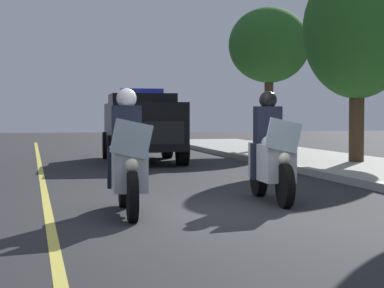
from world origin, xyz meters
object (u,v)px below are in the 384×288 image
tree_far_back (357,31)px  cyclist_background (166,127)px  tree_behind_suv (269,46)px  police_suv (142,124)px  police_motorcycle_lead_right (271,157)px  police_motorcycle_lead_left (128,163)px

tree_far_back → cyclist_background: bearing=-157.2°
cyclist_background → tree_behind_suv: size_ratio=0.35×
police_suv → police_motorcycle_lead_right: bearing=3.5°
police_suv → cyclist_background: police_suv is taller
tree_far_back → tree_behind_suv: size_ratio=1.04×
police_motorcycle_lead_left → tree_behind_suv: (-14.27, 6.89, 3.02)m
police_motorcycle_lead_left → tree_behind_suv: tree_behind_suv is taller
cyclist_background → tree_far_back: tree_far_back is taller
police_motorcycle_lead_left → tree_behind_suv: 16.13m
police_motorcycle_lead_right → police_suv: bearing=-176.5°
police_motorcycle_lead_left → tree_far_back: (-7.58, 7.01, 2.79)m
police_motorcycle_lead_right → tree_behind_suv: 14.51m
police_motorcycle_lead_left → cyclist_background: 16.27m
police_motorcycle_lead_right → tree_far_back: tree_far_back is taller
police_suv → cyclist_background: 5.98m
police_suv → tree_behind_suv: bearing=128.7°
tree_behind_suv → tree_far_back: bearing=1.0°
police_motorcycle_lead_right → police_suv: 9.37m
police_motorcycle_lead_right → police_suv: size_ratio=0.43×
tree_far_back → police_suv: bearing=-116.4°
tree_far_back → tree_behind_suv: (-6.70, -0.12, 0.23)m
police_motorcycle_lead_left → tree_behind_suv: bearing=154.2°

